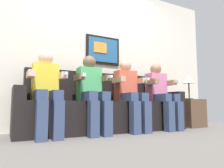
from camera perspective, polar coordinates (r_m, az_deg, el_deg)
The scene contains 9 objects.
ground_plane at distance 2.91m, azimuth 1.40°, elevation -13.60°, with size 6.50×6.50×0.00m, color #66605B.
back_wall_assembly at distance 3.68m, azimuth -4.42°, elevation 8.49°, with size 5.00×0.10×2.60m.
couch at distance 3.17m, azimuth -1.49°, elevation -7.28°, with size 2.60×0.58×0.90m.
person_leftmost at distance 2.73m, azimuth -17.48°, elevation -1.10°, with size 0.46×0.56×1.11m.
person_left_center at distance 2.90m, azimuth -5.47°, elevation -1.58°, with size 0.46×0.56×1.11m.
person_right_center at distance 3.18m, azimuth 4.84°, elevation -1.97°, with size 0.46×0.56×1.11m.
person_rightmost at distance 3.54m, azimuth 13.26°, elevation -2.22°, with size 0.46×0.56×1.11m.
side_table_right at distance 4.09m, azimuth 20.64°, elevation -7.44°, with size 0.40×0.40×0.50m.
table_lamp at distance 4.14m, azimuth 20.24°, elevation 1.01°, with size 0.22×0.22×0.46m.
Camera 1 is at (-1.39, -2.52, 0.40)m, focal length 33.41 mm.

